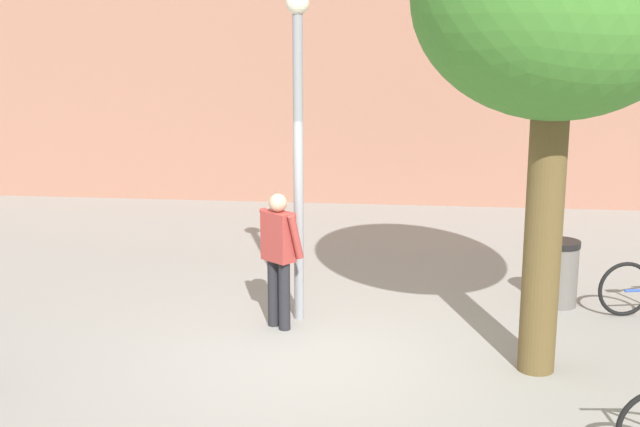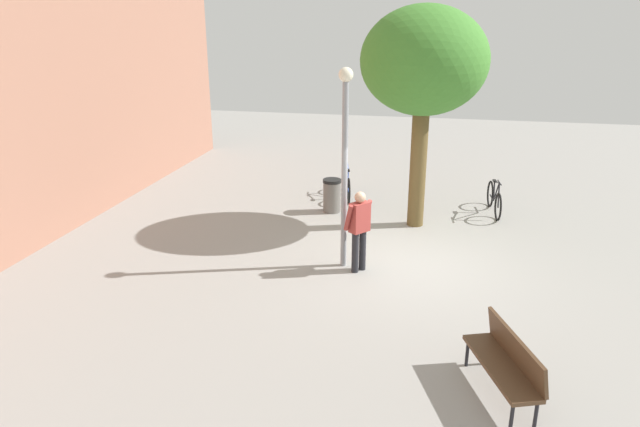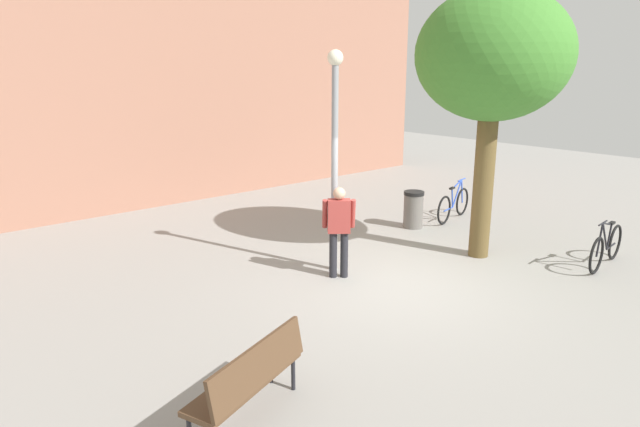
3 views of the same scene
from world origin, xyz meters
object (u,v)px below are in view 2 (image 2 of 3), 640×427
at_px(bicycle_blue, 348,184).
at_px(plaza_tree, 424,63).
at_px(bicycle_black, 494,199).
at_px(lamppost, 345,150).
at_px(trash_bin, 332,195).
at_px(person_by_lamppost, 359,226).
at_px(park_bench, 507,360).

bearing_deg(bicycle_blue, plaza_tree, -133.27).
bearing_deg(plaza_tree, bicycle_black, -56.71).
distance_m(lamppost, plaza_tree, 3.37).
height_order(plaza_tree, trash_bin, plaza_tree).
bearing_deg(bicycle_black, person_by_lamppost, 145.30).
relative_size(person_by_lamppost, plaza_tree, 0.32).
height_order(park_bench, bicycle_black, bicycle_black).
xyz_separation_m(lamppost, plaza_tree, (2.75, -1.32, 1.44)).
bearing_deg(plaza_tree, person_by_lamppost, 161.67).
bearing_deg(trash_bin, park_bench, -152.26).
bearing_deg(lamppost, person_by_lamppost, -119.95).
relative_size(bicycle_black, trash_bin, 2.06).
height_order(bicycle_blue, trash_bin, bicycle_blue).
bearing_deg(lamppost, bicycle_black, -39.05).
bearing_deg(trash_bin, person_by_lamppost, -160.99).
xyz_separation_m(lamppost, bicycle_blue, (4.62, 0.67, -2.06)).
height_order(lamppost, trash_bin, lamppost).
bearing_deg(lamppost, bicycle_blue, 8.19).
bearing_deg(plaza_tree, bicycle_blue, 46.73).
height_order(lamppost, bicycle_blue, lamppost).
height_order(lamppost, park_bench, lamppost).
bearing_deg(park_bench, bicycle_black, -2.95).
height_order(bicycle_black, trash_bin, bicycle_black).
relative_size(lamppost, plaza_tree, 0.78).
bearing_deg(person_by_lamppost, trash_bin, 19.01).
height_order(plaza_tree, bicycle_blue, plaza_tree).
xyz_separation_m(person_by_lamppost, trash_bin, (3.51, 1.21, -0.52)).
bearing_deg(bicycle_blue, lamppost, -171.81).
relative_size(park_bench, bicycle_blue, 0.94).
xyz_separation_m(person_by_lamppost, park_bench, (-3.59, -2.53, -0.42)).
height_order(person_by_lamppost, bicycle_blue, person_by_lamppost).
bearing_deg(park_bench, plaza_tree, 13.33).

